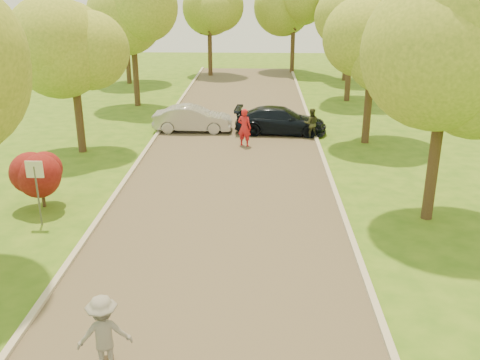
# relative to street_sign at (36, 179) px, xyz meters

# --- Properties ---
(ground) EXTENTS (100.00, 100.00, 0.00)m
(ground) POSITION_rel_street_sign_xyz_m (5.80, -4.00, -1.56)
(ground) COLOR #356417
(ground) RESTS_ON ground
(road) EXTENTS (8.00, 60.00, 0.01)m
(road) POSITION_rel_street_sign_xyz_m (5.80, 4.00, -1.56)
(road) COLOR #4C4438
(road) RESTS_ON ground
(curb_left) EXTENTS (0.18, 60.00, 0.12)m
(curb_left) POSITION_rel_street_sign_xyz_m (1.75, 4.00, -1.50)
(curb_left) COLOR #B2AD9E
(curb_left) RESTS_ON ground
(curb_right) EXTENTS (0.18, 60.00, 0.12)m
(curb_right) POSITION_rel_street_sign_xyz_m (9.85, 4.00, -1.50)
(curb_right) COLOR #B2AD9E
(curb_right) RESTS_ON ground
(street_sign) EXTENTS (0.55, 0.06, 2.17)m
(street_sign) POSITION_rel_street_sign_xyz_m (0.00, 0.00, 0.00)
(street_sign) COLOR #59595E
(street_sign) RESTS_ON ground
(red_shrub) EXTENTS (1.70, 1.70, 1.95)m
(red_shrub) POSITION_rel_street_sign_xyz_m (-0.50, 1.50, -0.47)
(red_shrub) COLOR #382619
(red_shrub) RESTS_ON ground
(tree_l_midb) EXTENTS (4.30, 4.20, 6.62)m
(tree_l_midb) POSITION_rel_street_sign_xyz_m (-1.01, 8.00, 3.02)
(tree_l_midb) COLOR #382619
(tree_l_midb) RESTS_ON ground
(tree_l_far) EXTENTS (4.92, 4.80, 7.79)m
(tree_l_far) POSITION_rel_street_sign_xyz_m (-0.59, 18.00, 3.90)
(tree_l_far) COLOR #382619
(tree_l_far) RESTS_ON ground
(tree_r_mida) EXTENTS (5.13, 5.00, 7.95)m
(tree_r_mida) POSITION_rel_street_sign_xyz_m (12.82, 1.00, 3.97)
(tree_r_mida) COLOR #382619
(tree_r_mida) RESTS_ON ground
(tree_r_midb) EXTENTS (4.51, 4.40, 7.01)m
(tree_r_midb) POSITION_rel_street_sign_xyz_m (12.40, 10.00, 3.32)
(tree_r_midb) COLOR #382619
(tree_r_midb) RESTS_ON ground
(tree_r_far) EXTENTS (5.33, 5.20, 8.34)m
(tree_r_far) POSITION_rel_street_sign_xyz_m (13.03, 20.00, 4.27)
(tree_r_far) COLOR #382619
(tree_r_far) RESTS_ON ground
(tree_bg_a) EXTENTS (5.12, 5.00, 7.72)m
(tree_bg_a) POSITION_rel_street_sign_xyz_m (-2.98, 26.00, 3.75)
(tree_bg_a) COLOR #382619
(tree_bg_a) RESTS_ON ground
(tree_bg_b) EXTENTS (5.12, 5.00, 7.95)m
(tree_bg_b) POSITION_rel_street_sign_xyz_m (14.02, 28.00, 3.97)
(tree_bg_b) COLOR #382619
(tree_bg_b) RESTS_ON ground
(tree_bg_c) EXTENTS (4.92, 4.80, 7.33)m
(tree_bg_c) POSITION_rel_street_sign_xyz_m (3.01, 30.00, 3.46)
(tree_bg_c) COLOR #382619
(tree_bg_c) RESTS_ON ground
(tree_bg_d) EXTENTS (5.12, 5.00, 7.72)m
(tree_bg_d) POSITION_rel_street_sign_xyz_m (10.02, 32.00, 3.75)
(tree_bg_d) COLOR #382619
(tree_bg_d) RESTS_ON ground
(silver_sedan) EXTENTS (4.11, 1.47, 1.35)m
(silver_sedan) POSITION_rel_street_sign_xyz_m (3.50, 11.81, -0.89)
(silver_sedan) COLOR #A6A6AA
(silver_sedan) RESTS_ON ground
(dark_sedan) EXTENTS (4.86, 2.28, 1.37)m
(dark_sedan) POSITION_rel_street_sign_xyz_m (8.10, 11.57, -0.88)
(dark_sedan) COLOR black
(dark_sedan) RESTS_ON ground
(skateboarder) EXTENTS (1.19, 0.86, 1.65)m
(skateboarder) POSITION_rel_street_sign_xyz_m (4.02, -6.87, -0.63)
(skateboarder) COLOR gray
(skateboarder) RESTS_ON longboard
(person_striped) EXTENTS (0.78, 0.65, 1.82)m
(person_striped) POSITION_rel_street_sign_xyz_m (6.29, 9.17, -0.65)
(person_striped) COLOR red
(person_striped) RESTS_ON ground
(person_olive) EXTENTS (0.75, 0.59, 1.51)m
(person_olive) POSITION_rel_street_sign_xyz_m (9.60, 10.72, -0.81)
(person_olive) COLOR #333721
(person_olive) RESTS_ON ground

